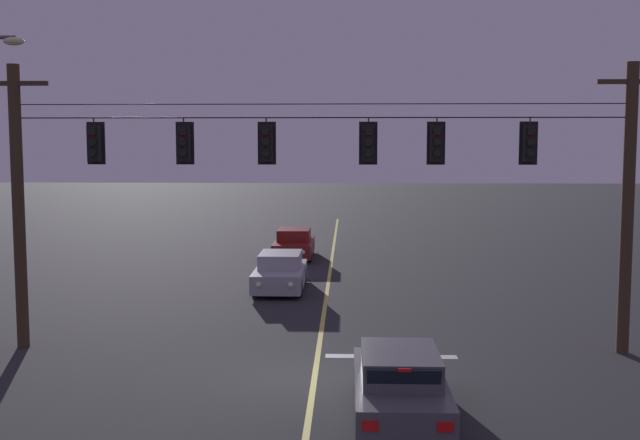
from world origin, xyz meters
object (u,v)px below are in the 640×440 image
object	(u,v)px
traffic_light_rightmost	(437,143)
car_oncoming_lead	(280,272)
traffic_light_leftmost	(94,143)
traffic_light_right_inner	(368,143)
traffic_light_far_right	(530,143)
car_oncoming_trailing	(294,244)
traffic_light_left_inner	(184,143)
traffic_light_centre	(266,143)
car_waiting_near_lane	(400,386)

from	to	relation	value
traffic_light_rightmost	car_oncoming_lead	xyz separation A→B (m)	(-4.83, 8.55, -4.85)
traffic_light_leftmost	traffic_light_right_inner	bearing A→B (deg)	0.00
traffic_light_leftmost	traffic_light_far_right	size ratio (longest dim) A/B	1.00
traffic_light_rightmost	car_oncoming_trailing	distance (m)	18.12
traffic_light_left_inner	traffic_light_centre	size ratio (longest dim) A/B	1.00
traffic_light_right_inner	car_waiting_near_lane	size ratio (longest dim) A/B	0.28
traffic_light_rightmost	traffic_light_far_right	distance (m)	2.38
car_oncoming_lead	traffic_light_left_inner	bearing A→B (deg)	-101.59
traffic_light_left_inner	traffic_light_rightmost	size ratio (longest dim) A/B	1.00
traffic_light_leftmost	traffic_light_rightmost	xyz separation A→B (m)	(8.96, 0.00, 0.00)
car_waiting_near_lane	car_oncoming_trailing	bearing A→B (deg)	99.51
traffic_light_left_inner	car_waiting_near_lane	distance (m)	8.81
traffic_light_rightmost	traffic_light_centre	bearing A→B (deg)	180.00
car_waiting_near_lane	car_oncoming_trailing	size ratio (longest dim) A/B	0.98
traffic_light_centre	traffic_light_rightmost	bearing A→B (deg)	0.00
traffic_light_left_inner	car_oncoming_lead	bearing A→B (deg)	78.41
traffic_light_centre	car_waiting_near_lane	distance (m)	7.69
traffic_light_right_inner	traffic_light_rightmost	size ratio (longest dim) A/B	1.00
traffic_light_far_right	car_waiting_near_lane	distance (m)	7.88
traffic_light_left_inner	traffic_light_leftmost	bearing A→B (deg)	180.00
traffic_light_leftmost	traffic_light_left_inner	world-z (taller)	same
traffic_light_far_right	car_waiting_near_lane	world-z (taller)	traffic_light_far_right
traffic_light_leftmost	car_oncoming_trailing	xyz separation A→B (m)	(4.07, 16.77, -4.85)
traffic_light_right_inner	traffic_light_rightmost	bearing A→B (deg)	0.00
traffic_light_right_inner	car_oncoming_trailing	distance (m)	17.73
traffic_light_rightmost	car_waiting_near_lane	xyz separation A→B (m)	(-1.23, -5.05, -4.85)
car_oncoming_lead	car_oncoming_trailing	world-z (taller)	same
car_waiting_near_lane	car_oncoming_lead	xyz separation A→B (m)	(-3.60, 13.60, -0.00)
traffic_light_far_right	car_waiting_near_lane	xyz separation A→B (m)	(-3.62, -5.05, -4.85)
traffic_light_rightmost	traffic_light_far_right	world-z (taller)	same
traffic_light_far_right	car_oncoming_lead	size ratio (longest dim) A/B	0.28
car_oncoming_lead	traffic_light_far_right	bearing A→B (deg)	-49.85
car_oncoming_trailing	traffic_light_far_right	bearing A→B (deg)	-66.55
traffic_light_right_inner	traffic_light_far_right	bearing A→B (deg)	0.00
traffic_light_far_right	car_waiting_near_lane	size ratio (longest dim) A/B	0.28
traffic_light_left_inner	car_waiting_near_lane	size ratio (longest dim) A/B	0.28
traffic_light_centre	car_oncoming_lead	bearing A→B (deg)	92.75
traffic_light_left_inner	car_oncoming_lead	distance (m)	9.98
traffic_light_centre	traffic_light_rightmost	size ratio (longest dim) A/B	1.00
traffic_light_rightmost	traffic_light_leftmost	bearing A→B (deg)	180.00
car_oncoming_trailing	traffic_light_right_inner	bearing A→B (deg)	-79.44
traffic_light_leftmost	car_oncoming_lead	world-z (taller)	traffic_light_leftmost
traffic_light_centre	car_oncoming_trailing	world-z (taller)	traffic_light_centre
traffic_light_far_right	traffic_light_right_inner	bearing A→B (deg)	180.00
traffic_light_leftmost	car_oncoming_trailing	distance (m)	17.92
traffic_light_leftmost	car_oncoming_trailing	size ratio (longest dim) A/B	0.28
traffic_light_leftmost	car_oncoming_trailing	world-z (taller)	traffic_light_leftmost
traffic_light_left_inner	car_waiting_near_lane	world-z (taller)	traffic_light_left_inner
traffic_light_right_inner	traffic_light_far_right	xyz separation A→B (m)	(4.15, 0.00, 0.00)
traffic_light_left_inner	car_oncoming_trailing	size ratio (longest dim) A/B	0.28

